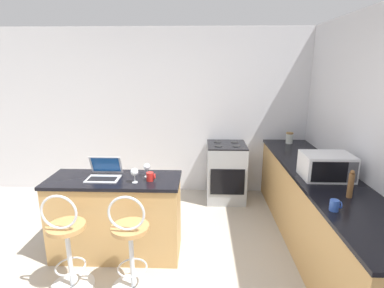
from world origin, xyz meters
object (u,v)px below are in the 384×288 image
(wine_glass_short, at_px, (134,172))
(pepper_mill, at_px, (351,184))
(wine_glass_tall, at_px, (147,167))
(storage_jar, at_px, (289,138))
(mug_blue, at_px, (335,205))
(bar_stool_far, at_px, (131,246))
(microwave, at_px, (327,166))
(mug_red, at_px, (150,177))
(laptop, at_px, (104,173))
(bar_stool_near, at_px, (67,245))
(stove_range, at_px, (226,172))

(wine_glass_short, bearing_deg, pepper_mill, -8.06)
(wine_glass_tall, bearing_deg, storage_jar, 37.95)
(pepper_mill, bearing_deg, mug_blue, -132.61)
(bar_stool_far, height_order, wine_glass_tall, wine_glass_tall)
(wine_glass_tall, bearing_deg, wine_glass_short, -118.91)
(microwave, height_order, mug_blue, microwave)
(storage_jar, bearing_deg, bar_stool_far, -132.84)
(pepper_mill, bearing_deg, microwave, 92.64)
(mug_blue, bearing_deg, wine_glass_short, 162.73)
(microwave, relative_size, mug_red, 5.39)
(laptop, bearing_deg, wine_glass_short, -20.36)
(bar_stool_far, xyz_separation_m, mug_red, (0.11, 0.51, 0.47))
(bar_stool_far, height_order, pepper_mill, pepper_mill)
(wine_glass_short, bearing_deg, bar_stool_near, -139.75)
(mug_blue, bearing_deg, microwave, 73.52)
(bar_stool_far, bearing_deg, wine_glass_tall, 85.21)
(stove_range, distance_m, mug_red, 1.83)
(mug_red, bearing_deg, wine_glass_short, -160.10)
(bar_stool_near, distance_m, wine_glass_short, 0.89)
(microwave, distance_m, wine_glass_short, 1.98)
(bar_stool_near, relative_size, wine_glass_tall, 6.64)
(laptop, xyz_separation_m, mug_blue, (2.10, -0.68, -0.01))
(laptop, xyz_separation_m, microwave, (2.32, 0.07, 0.08))
(mug_blue, bearing_deg, laptop, 162.21)
(microwave, height_order, pepper_mill, microwave)
(bar_stool_near, bearing_deg, stove_range, 51.91)
(bar_stool_far, bearing_deg, laptop, 123.78)
(stove_range, distance_m, mug_blue, 2.28)
(bar_stool_near, distance_m, microwave, 2.65)
(laptop, bearing_deg, pepper_mill, -9.97)
(storage_jar, bearing_deg, microwave, -90.99)
(bar_stool_near, height_order, laptop, laptop)
(laptop, distance_m, wine_glass_tall, 0.45)
(bar_stool_near, xyz_separation_m, bar_stool_far, (0.58, 0.00, 0.00))
(bar_stool_far, height_order, stove_range, bar_stool_far)
(microwave, distance_m, wine_glass_tall, 1.88)
(bar_stool_near, bearing_deg, pepper_mill, 3.90)
(mug_red, bearing_deg, bar_stool_far, -101.97)
(bar_stool_far, relative_size, laptop, 2.92)
(pepper_mill, bearing_deg, wine_glass_short, 171.94)
(storage_jar, xyz_separation_m, wine_glass_tall, (-1.91, -1.49, 0.02))
(bar_stool_far, xyz_separation_m, wine_glass_short, (-0.04, 0.46, 0.54))
(pepper_mill, bearing_deg, bar_stool_far, -174.95)
(bar_stool_far, distance_m, storage_jar, 2.92)
(bar_stool_far, bearing_deg, pepper_mill, 5.05)
(bar_stool_near, height_order, bar_stool_far, same)
(bar_stool_far, relative_size, storage_jar, 5.81)
(wine_glass_tall, bearing_deg, pepper_mill, -13.38)
(laptop, relative_size, stove_range, 0.38)
(bar_stool_far, xyz_separation_m, microwave, (1.93, 0.65, 0.56))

